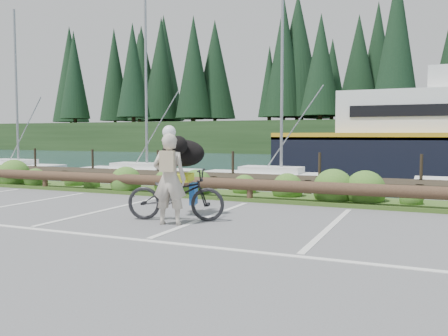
{
  "coord_description": "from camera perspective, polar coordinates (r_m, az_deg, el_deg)",
  "views": [
    {
      "loc": [
        4.3,
        -6.96,
        1.75
      ],
      "look_at": [
        0.59,
        1.54,
        1.1
      ],
      "focal_mm": 38.0,
      "sensor_mm": 36.0,
      "label": 1
    }
  ],
  "objects": [
    {
      "name": "vegetation_strip",
      "position": [
        13.11,
        4.19,
        -3.46
      ],
      "size": [
        34.0,
        1.6,
        0.1
      ],
      "primitive_type": "cube",
      "color": "#3D5B21",
      "rests_on": "ground"
    },
    {
      "name": "bicycle",
      "position": [
        9.75,
        -5.84,
        -3.21
      ],
      "size": [
        2.13,
        1.21,
        1.06
      ],
      "primitive_type": "imported",
      "rotation": [
        0.0,
        0.0,
        1.84
      ],
      "color": "black",
      "rests_on": "ground"
    },
    {
      "name": "harbor_backdrop",
      "position": [
        85.54,
        20.95,
        2.56
      ],
      "size": [
        170.0,
        160.0,
        30.0
      ],
      "color": "#1B3542",
      "rests_on": "ground"
    },
    {
      "name": "cyclist",
      "position": [
        9.25,
        -6.58,
        -1.34
      ],
      "size": [
        0.74,
        0.58,
        1.79
      ],
      "primitive_type": "imported",
      "rotation": [
        0.0,
        0.0,
        3.41
      ],
      "color": "#BDB0A0",
      "rests_on": "ground"
    },
    {
      "name": "log_rail",
      "position": [
        12.46,
        3.12,
        -4.07
      ],
      "size": [
        32.0,
        0.3,
        0.6
      ],
      "primitive_type": null,
      "color": "#443021",
      "rests_on": "ground"
    },
    {
      "name": "ground",
      "position": [
        8.37,
        -8.06,
        -8.1
      ],
      "size": [
        72.0,
        72.0,
        0.0
      ],
      "primitive_type": "plane",
      "color": "#58585B"
    },
    {
      "name": "dog",
      "position": [
        10.31,
        -4.99,
        1.8
      ],
      "size": [
        0.75,
        1.12,
        0.59
      ],
      "primitive_type": "ellipsoid",
      "rotation": [
        0.0,
        0.0,
        1.84
      ],
      "color": "black",
      "rests_on": "bicycle"
    }
  ]
}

